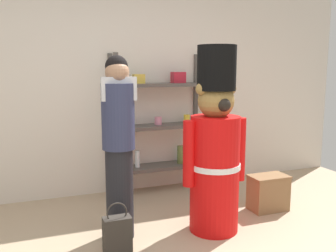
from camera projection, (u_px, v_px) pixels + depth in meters
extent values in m
cube|color=silver|center=(113.00, 85.00, 4.43)|extent=(6.40, 0.12, 2.60)
cube|color=#4C4742|center=(117.00, 128.00, 4.14)|extent=(0.05, 0.05, 1.67)
cube|color=#4C4742|center=(206.00, 123.00, 4.53)|extent=(0.05, 0.05, 1.67)
cube|color=#4C4742|center=(111.00, 124.00, 4.42)|extent=(0.05, 0.05, 1.67)
cube|color=#4C4742|center=(195.00, 120.00, 4.81)|extent=(0.05, 0.05, 1.67)
cube|color=#4C4742|center=(159.00, 167.00, 4.56)|extent=(1.10, 0.30, 0.04)
cube|color=#4C4742|center=(159.00, 126.00, 4.48)|extent=(1.10, 0.30, 0.04)
cube|color=#4C4742|center=(159.00, 85.00, 4.40)|extent=(1.10, 0.30, 0.04)
cylinder|color=blue|center=(129.00, 123.00, 4.36)|extent=(0.09, 0.09, 0.09)
cylinder|color=pink|center=(158.00, 121.00, 4.50)|extent=(0.09, 0.09, 0.09)
cylinder|color=yellow|center=(187.00, 119.00, 4.60)|extent=(0.08, 0.08, 0.11)
cylinder|color=silver|center=(137.00, 159.00, 4.45)|extent=(0.06, 0.06, 0.20)
cylinder|color=#596B33|center=(180.00, 155.00, 4.62)|extent=(0.08, 0.08, 0.23)
cube|color=gold|center=(139.00, 79.00, 4.30)|extent=(0.13, 0.10, 0.11)
cube|color=#B21E2D|center=(178.00, 77.00, 4.48)|extent=(0.16, 0.13, 0.13)
cylinder|color=red|center=(214.00, 174.00, 3.40)|extent=(0.45, 0.45, 1.08)
cylinder|color=white|center=(215.00, 165.00, 3.39)|extent=(0.47, 0.47, 0.05)
sphere|color=olive|center=(216.00, 101.00, 3.30)|extent=(0.33, 0.33, 0.33)
sphere|color=olive|center=(202.00, 89.00, 3.23)|extent=(0.11, 0.11, 0.11)
sphere|color=olive|center=(230.00, 88.00, 3.33)|extent=(0.11, 0.11, 0.11)
cylinder|color=black|center=(217.00, 68.00, 3.25)|extent=(0.34, 0.34, 0.40)
cylinder|color=red|center=(189.00, 154.00, 3.28)|extent=(0.11, 0.11, 0.59)
cylinder|color=red|center=(240.00, 149.00, 3.46)|extent=(0.11, 0.11, 0.59)
sphere|color=black|center=(224.00, 105.00, 3.17)|extent=(0.11, 0.11, 0.11)
cylinder|color=black|center=(120.00, 193.00, 3.28)|extent=(0.24, 0.24, 0.81)
cylinder|color=#2D3351|center=(118.00, 116.00, 3.17)|extent=(0.28, 0.28, 0.57)
sphere|color=#A37556|center=(117.00, 72.00, 3.11)|extent=(0.20, 0.20, 0.20)
cube|color=silver|center=(119.00, 89.00, 3.08)|extent=(0.30, 0.04, 0.20)
sphere|color=black|center=(117.00, 67.00, 3.12)|extent=(0.19, 0.19, 0.19)
cube|color=#332D28|center=(117.00, 236.00, 3.00)|extent=(0.23, 0.12, 0.32)
torus|color=#332D28|center=(117.00, 213.00, 2.96)|extent=(0.17, 0.01, 0.17)
cube|color=olive|center=(268.00, 194.00, 3.95)|extent=(0.39, 0.24, 0.36)
cube|color=olive|center=(269.00, 176.00, 3.92)|extent=(0.41, 0.25, 0.02)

